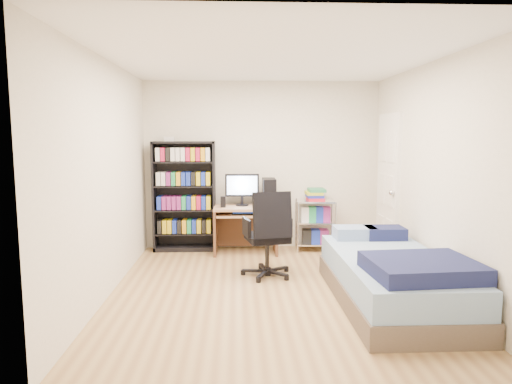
{
  "coord_description": "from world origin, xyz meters",
  "views": [
    {
      "loc": [
        -0.39,
        -4.86,
        1.7
      ],
      "look_at": [
        -0.16,
        0.4,
        1.05
      ],
      "focal_mm": 32.0,
      "sensor_mm": 36.0,
      "label": 1
    }
  ],
  "objects_px": {
    "computer_desk": "(252,210)",
    "bed": "(393,277)",
    "media_shelf": "(184,195)",
    "office_chair": "(268,249)"
  },
  "relations": [
    {
      "from": "computer_desk",
      "to": "bed",
      "type": "height_order",
      "value": "computer_desk"
    },
    {
      "from": "media_shelf",
      "to": "office_chair",
      "type": "height_order",
      "value": "media_shelf"
    },
    {
      "from": "computer_desk",
      "to": "office_chair",
      "type": "height_order",
      "value": "computer_desk"
    },
    {
      "from": "computer_desk",
      "to": "bed",
      "type": "bearing_deg",
      "value": -57.37
    },
    {
      "from": "computer_desk",
      "to": "bed",
      "type": "xyz_separation_m",
      "value": [
        1.36,
        -2.12,
        -0.35
      ]
    },
    {
      "from": "media_shelf",
      "to": "computer_desk",
      "type": "height_order",
      "value": "media_shelf"
    },
    {
      "from": "computer_desk",
      "to": "office_chair",
      "type": "xyz_separation_m",
      "value": [
        0.16,
        -1.18,
        -0.28
      ]
    },
    {
      "from": "media_shelf",
      "to": "computer_desk",
      "type": "relative_size",
      "value": 1.47
    },
    {
      "from": "bed",
      "to": "office_chair",
      "type": "bearing_deg",
      "value": 141.71
    },
    {
      "from": "office_chair",
      "to": "bed",
      "type": "distance_m",
      "value": 1.53
    }
  ]
}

